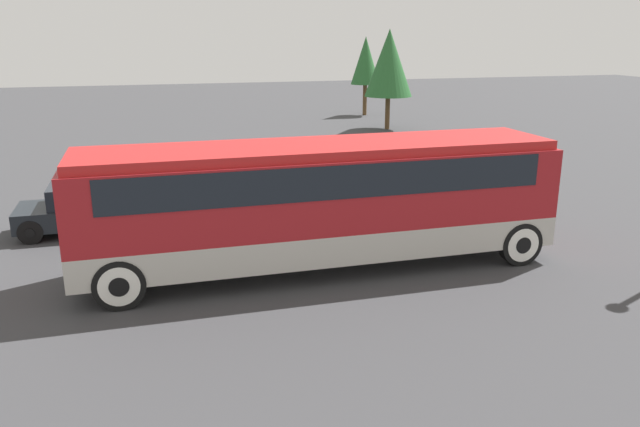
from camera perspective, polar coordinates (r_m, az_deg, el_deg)
ground_plane at (r=15.52m, az=0.00°, el=-4.95°), size 120.00×120.00×0.00m
tour_bus at (r=14.97m, az=0.36°, el=1.80°), size 11.51×2.64×3.10m
parked_car_near at (r=23.92m, az=-6.39°, el=4.14°), size 4.44×1.88×1.29m
parked_car_mid at (r=19.34m, az=-19.45°, el=0.59°), size 4.70×1.86×1.42m
tree_left at (r=44.54m, az=4.19°, el=13.74°), size 2.01×2.01×5.38m
tree_center at (r=37.94m, az=6.32°, el=13.51°), size 2.82×2.82×5.85m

